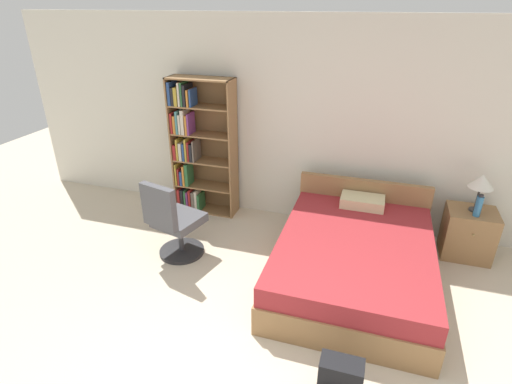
{
  "coord_description": "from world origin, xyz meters",
  "views": [
    {
      "loc": [
        0.45,
        -1.62,
        2.72
      ],
      "look_at": [
        -0.69,
        1.98,
        0.89
      ],
      "focal_mm": 28.0,
      "sensor_mm": 36.0,
      "label": 1
    }
  ],
  "objects": [
    {
      "name": "wall_back",
      "position": [
        0.0,
        3.23,
        1.3
      ],
      "size": [
        9.0,
        0.06,
        2.6
      ],
      "color": "silver",
      "rests_on": "ground_plane"
    },
    {
      "name": "bookshelf",
      "position": [
        -1.86,
        3.0,
        0.92
      ],
      "size": [
        0.86,
        0.32,
        1.85
      ],
      "color": "olive",
      "rests_on": "ground_plane"
    },
    {
      "name": "bed",
      "position": [
        0.38,
        2.02,
        0.26
      ],
      "size": [
        1.56,
        2.09,
        0.76
      ],
      "color": "olive",
      "rests_on": "ground_plane"
    },
    {
      "name": "office_chair",
      "position": [
        -1.61,
        1.82,
        0.45
      ],
      "size": [
        0.59,
        0.66,
        0.98
      ],
      "color": "#232326",
      "rests_on": "ground_plane"
    },
    {
      "name": "nightstand",
      "position": [
        1.59,
        2.87,
        0.29
      ],
      "size": [
        0.53,
        0.46,
        0.58
      ],
      "color": "olive",
      "rests_on": "ground_plane"
    },
    {
      "name": "table_lamp",
      "position": [
        1.6,
        2.89,
        0.93
      ],
      "size": [
        0.27,
        0.27,
        0.44
      ],
      "color": "#333333",
      "rests_on": "nightstand"
    },
    {
      "name": "water_bottle",
      "position": [
        1.6,
        2.76,
        0.7
      ],
      "size": [
        0.07,
        0.07,
        0.26
      ],
      "color": "teal",
      "rests_on": "nightstand"
    },
    {
      "name": "backpack_black",
      "position": [
        0.42,
        0.5,
        0.18
      ],
      "size": [
        0.32,
        0.24,
        0.38
      ],
      "color": "black",
      "rests_on": "ground_plane"
    }
  ]
}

